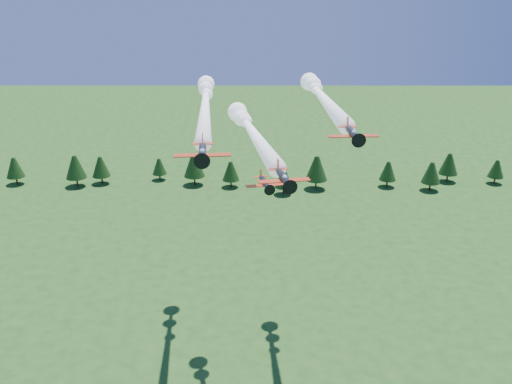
{
  "coord_description": "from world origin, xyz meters",
  "views": [
    {
      "loc": [
        -2.07,
        -78.09,
        70.86
      ],
      "look_at": [
        -2.25,
        0.0,
        40.55
      ],
      "focal_mm": 40.0,
      "sensor_mm": 36.0,
      "label": 1
    }
  ],
  "objects_px": {
    "plane_left": "(205,104)",
    "plane_slot": "(265,183)",
    "plane_lead": "(251,130)",
    "plane_right": "(321,96)"
  },
  "relations": [
    {
      "from": "plane_left",
      "to": "plane_lead",
      "type": "bearing_deg",
      "value": -59.18
    },
    {
      "from": "plane_lead",
      "to": "plane_slot",
      "type": "distance_m",
      "value": 10.35
    },
    {
      "from": "plane_lead",
      "to": "plane_right",
      "type": "xyz_separation_m",
      "value": [
        12.82,
        11.12,
        3.6
      ]
    },
    {
      "from": "plane_right",
      "to": "plane_left",
      "type": "bearing_deg",
      "value": 172.38
    },
    {
      "from": "plane_lead",
      "to": "plane_slot",
      "type": "xyz_separation_m",
      "value": [
        2.26,
        -7.56,
        -6.69
      ]
    },
    {
      "from": "plane_lead",
      "to": "plane_slot",
      "type": "relative_size",
      "value": 5.96
    },
    {
      "from": "plane_left",
      "to": "plane_slot",
      "type": "bearing_deg",
      "value": -65.39
    },
    {
      "from": "plane_left",
      "to": "plane_slot",
      "type": "height_order",
      "value": "plane_left"
    },
    {
      "from": "plane_lead",
      "to": "plane_left",
      "type": "xyz_separation_m",
      "value": [
        -8.8,
        12.57,
        1.74
      ]
    },
    {
      "from": "plane_left",
      "to": "plane_slot",
      "type": "relative_size",
      "value": 7.89
    }
  ]
}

